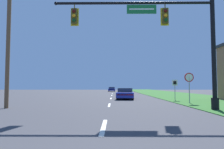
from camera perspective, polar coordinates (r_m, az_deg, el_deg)
name	(u,v)px	position (r m, az deg, el deg)	size (l,w,h in m)	color
grass_verge_right	(179,95)	(32.75, 18.72, -5.64)	(10.00, 110.00, 0.04)	#2D6626
road_center_line	(111,99)	(23.16, -0.30, -6.88)	(0.16, 34.80, 0.01)	silver
signal_mast	(172,36)	(12.92, 16.88, 10.59)	(9.97, 0.47, 7.40)	black
car_ahead	(125,94)	(22.45, 3.76, -5.46)	(2.11, 4.46, 1.19)	black
far_car	(112,89)	(55.39, -0.08, -4.21)	(1.82, 4.63, 1.19)	black
stop_sign	(189,81)	(17.72, 21.17, -1.73)	(0.76, 0.07, 2.50)	gray
route_sign_post	(175,85)	(20.77, 17.52, -2.93)	(0.55, 0.06, 2.03)	gray
utility_pole_near	(8,37)	(15.10, -27.50, 9.53)	(1.80, 0.26, 9.09)	brown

